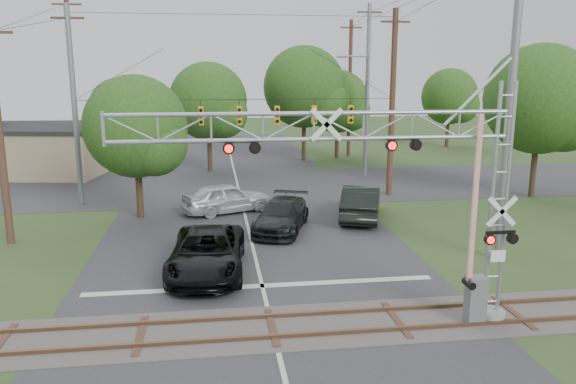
{
  "coord_description": "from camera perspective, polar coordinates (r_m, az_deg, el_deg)",
  "views": [
    {
      "loc": [
        -1.7,
        -14.03,
        7.87
      ],
      "look_at": [
        1.24,
        7.5,
        3.12
      ],
      "focal_mm": 35.0,
      "sensor_mm": 36.0,
      "label": 1
    }
  ],
  "objects": [
    {
      "name": "pickup_black",
      "position": [
        22.39,
        -8.22,
        -6.09
      ],
      "size": [
        3.29,
        6.33,
        1.7
      ],
      "primitive_type": "imported",
      "rotation": [
        0.0,
        0.0,
        -0.08
      ],
      "color": "black",
      "rests_on": "ground"
    },
    {
      "name": "suv_dark",
      "position": [
        30.41,
        7.44,
        -1.02
      ],
      "size": [
        3.53,
        5.84,
        1.82
      ],
      "primitive_type": "imported",
      "rotation": [
        0.0,
        0.0,
        2.83
      ],
      "color": "black",
      "rests_on": "ground"
    },
    {
      "name": "railroad_track",
      "position": [
        17.93,
        -1.6,
        -13.61
      ],
      "size": [
        90.0,
        3.2,
        0.17
      ],
      "color": "#463F3C",
      "rests_on": "ground"
    },
    {
      "name": "car_dark",
      "position": [
        27.97,
        -0.66,
        -2.38
      ],
      "size": [
        3.77,
        5.74,
        1.55
      ],
      "primitive_type": "imported",
      "rotation": [
        0.0,
        0.0,
        -0.33
      ],
      "color": "black",
      "rests_on": "ground"
    },
    {
      "name": "streetlight",
      "position": [
        41.69,
        7.81,
        8.31
      ],
      "size": [
        2.4,
        0.25,
        9.0
      ],
      "color": "gray",
      "rests_on": "ground"
    },
    {
      "name": "sedan_silver",
      "position": [
        31.64,
        -6.21,
        -0.57
      ],
      "size": [
        5.38,
        3.66,
        1.7
      ],
      "primitive_type": "imported",
      "rotation": [
        0.0,
        0.0,
        1.94
      ],
      "color": "#B7BBBF",
      "rests_on": "ground"
    },
    {
      "name": "utility_poles",
      "position": [
        37.99,
        -1.6,
        9.94
      ],
      "size": [
        24.56,
        29.78,
        13.05
      ],
      "color": "#3D251C",
      "rests_on": "ground"
    },
    {
      "name": "traffic_signal_span",
      "position": [
        34.21,
        -3.48,
        8.55
      ],
      "size": [
        19.34,
        0.36,
        11.5
      ],
      "color": "gray",
      "rests_on": "ground"
    },
    {
      "name": "commercial_building",
      "position": [
        48.68,
        -26.83,
        3.89
      ],
      "size": [
        16.94,
        10.68,
        3.68
      ],
      "rotation": [
        0.0,
        0.0,
        -0.17
      ],
      "color": "gray",
      "rests_on": "ground"
    },
    {
      "name": "ground",
      "position": [
        16.18,
        -0.8,
        -16.79
      ],
      "size": [
        160.0,
        160.0,
        0.0
      ],
      "primitive_type": "plane",
      "color": "#2B421E",
      "rests_on": "ground"
    },
    {
      "name": "road_cross",
      "position": [
        38.88,
        -5.12,
        0.61
      ],
      "size": [
        90.0,
        12.0,
        0.02
      ],
      "primitive_type": "cube",
      "color": "#2D2D30",
      "rests_on": "ground"
    },
    {
      "name": "road_main",
      "position": [
        25.35,
        -3.57,
        -5.77
      ],
      "size": [
        14.0,
        90.0,
        0.02
      ],
      "primitive_type": "cube",
      "color": "#2D2D30",
      "rests_on": "ground"
    },
    {
      "name": "crossing_gantry",
      "position": [
        16.8,
        10.27,
        1.32
      ],
      "size": [
        12.17,
        0.97,
        7.56
      ],
      "color": "gray",
      "rests_on": "ground"
    },
    {
      "name": "treeline",
      "position": [
        44.78,
        -4.84,
        9.36
      ],
      "size": [
        52.27,
        30.55,
        9.94
      ],
      "color": "#382819",
      "rests_on": "ground"
    }
  ]
}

